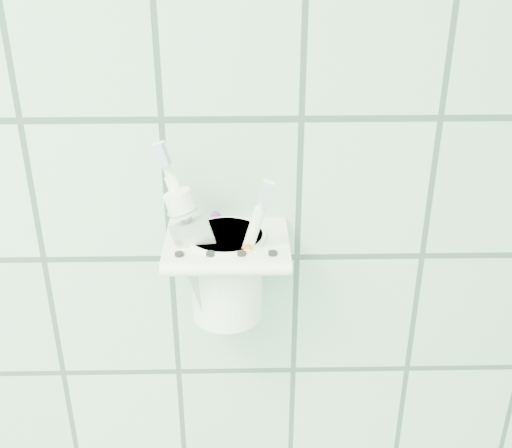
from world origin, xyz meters
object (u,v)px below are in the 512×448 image
holder_bracket (227,246)px  toothpaste_tube (223,247)px  cup (227,272)px  toothbrush_orange (226,240)px  toothbrush_pink (219,233)px  toothbrush_blue (227,230)px

holder_bracket → toothpaste_tube: bearing=-103.3°
cup → toothpaste_tube: (-0.00, -0.02, 0.04)m
holder_bracket → toothbrush_orange: toothbrush_orange is taller
cup → toothbrush_orange: 0.05m
holder_bracket → cup: (-0.00, 0.00, -0.03)m
cup → toothbrush_pink: (-0.01, -0.02, 0.06)m
cup → toothbrush_orange: toothbrush_orange is taller
toothbrush_pink → toothbrush_orange: (0.01, 0.01, -0.01)m
cup → toothbrush_blue: 0.05m
holder_bracket → toothpaste_tube: (-0.00, -0.02, 0.01)m
cup → holder_bracket: bearing=-72.2°
toothbrush_pink → toothbrush_orange: size_ratio=1.14×
cup → toothbrush_pink: toothbrush_pink is taller
toothbrush_pink → toothbrush_blue: size_ratio=1.16×
cup → toothbrush_pink: 0.06m
toothbrush_pink → toothpaste_tube: bearing=-43.0°
toothbrush_blue → toothbrush_orange: toothbrush_orange is taller
toothbrush_pink → toothpaste_tube: (0.00, -0.00, -0.01)m
toothbrush_blue → toothpaste_tube: bearing=-106.0°
toothbrush_orange → cup: bearing=102.5°
toothbrush_blue → holder_bracket: bearing=-98.8°
toothbrush_pink → toothbrush_orange: toothbrush_pink is taller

